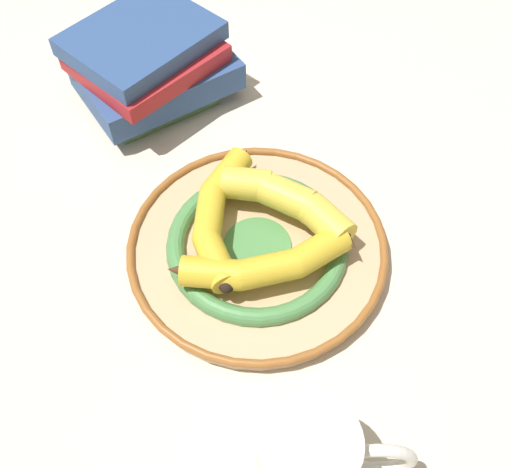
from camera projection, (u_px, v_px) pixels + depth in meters
The scene contains 7 objects.
ground_plane at pixel (269, 249), 0.73m from camera, with size 2.80×2.80×0.00m, color beige.
decorative_bowl at pixel (256, 244), 0.72m from camera, with size 0.31×0.31×0.03m.
banana_a at pixel (263, 265), 0.66m from camera, with size 0.08×0.21×0.03m.
banana_b at pixel (289, 202), 0.71m from camera, with size 0.17×0.13×0.04m.
banana_c at pixel (218, 213), 0.70m from camera, with size 0.19×0.12×0.03m.
book_stack at pixel (151, 65), 0.84m from camera, with size 0.22×0.24×0.11m.
coffee_mug at pixel (311, 457), 0.54m from camera, with size 0.10×0.14×0.10m.
Camera 1 is at (-0.36, 0.18, 0.61)m, focal length 42.00 mm.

